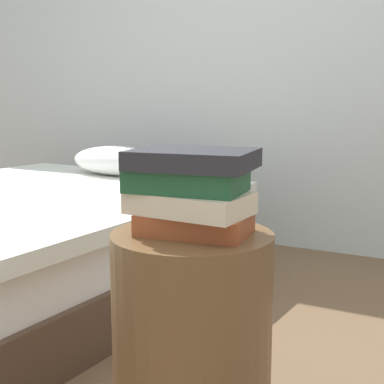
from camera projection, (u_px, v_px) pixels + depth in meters
name	position (u px, v px, depth m)	size (l,w,h in m)	color
wall_back	(367.00, 18.00, 2.88)	(7.00, 0.08, 2.60)	silver
bed	(2.00, 248.00, 2.36)	(1.67, 2.10, 0.62)	#4C3828
side_table	(192.00, 347.00, 1.31)	(0.38, 0.38, 0.57)	brown
book_rust	(195.00, 223.00, 1.25)	(0.25, 0.16, 0.05)	#994723
book_cream	(191.00, 203.00, 1.24)	(0.27, 0.17, 0.05)	beige
book_forest	(187.00, 180.00, 1.24)	(0.26, 0.16, 0.05)	#1E512D
book_charcoal	(193.00, 159.00, 1.24)	(0.27, 0.21, 0.04)	#28282D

